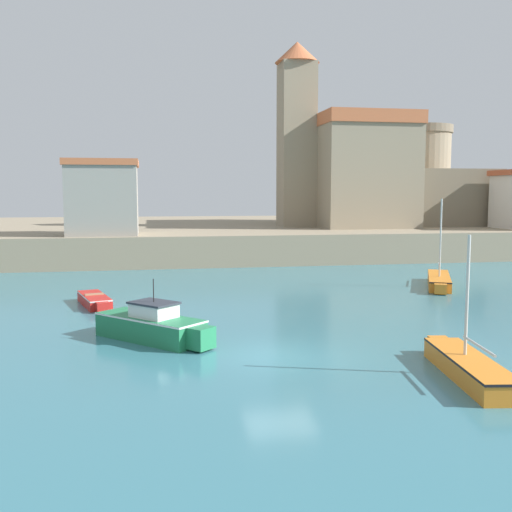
# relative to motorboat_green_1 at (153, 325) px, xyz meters

# --- Properties ---
(ground_plane) EXTENTS (200.00, 200.00, 0.00)m
(ground_plane) POSITION_rel_motorboat_green_1_xyz_m (4.40, -3.10, -0.60)
(ground_plane) COLOR teal
(quay_seawall) EXTENTS (120.00, 40.00, 2.46)m
(quay_seawall) POSITION_rel_motorboat_green_1_xyz_m (4.40, 42.10, 0.63)
(quay_seawall) COLOR gray
(quay_seawall) RESTS_ON ground
(motorboat_green_1) EXTENTS (4.60, 4.77, 2.44)m
(motorboat_green_1) POSITION_rel_motorboat_green_1_xyz_m (0.00, 0.00, 0.00)
(motorboat_green_1) COLOR #237A4C
(motorboat_green_1) RESTS_ON ground
(sailboat_orange_2) EXTENTS (1.99, 5.84, 4.46)m
(sailboat_orange_2) POSITION_rel_motorboat_green_1_xyz_m (9.65, -6.53, -0.22)
(sailboat_orange_2) COLOR orange
(sailboat_orange_2) RESTS_ON ground
(sailboat_orange_3) EXTENTS (3.76, 6.36, 5.40)m
(sailboat_orange_3) POSITION_rel_motorboat_green_1_xyz_m (17.53, 10.71, -0.21)
(sailboat_orange_3) COLOR orange
(sailboat_orange_3) RESTS_ON ground
(dinghy_red_4) EXTENTS (2.07, 4.23, 0.62)m
(dinghy_red_4) POSITION_rel_motorboat_green_1_xyz_m (-2.88, 7.88, -0.30)
(dinghy_red_4) COLOR red
(dinghy_red_4) RESTS_ON ground
(church) EXTENTS (12.79, 17.81, 17.75)m
(church) POSITION_rel_motorboat_green_1_xyz_m (19.73, 36.59, 7.72)
(church) COLOR gray
(church) RESTS_ON quay_seawall
(fortress) EXTENTS (12.14, 12.14, 10.30)m
(fortress) POSITION_rel_motorboat_green_1_xyz_m (28.40, 36.43, 5.42)
(fortress) COLOR #796C57
(fortress) RESTS_ON quay_seawall
(harbor_shed_near_wharf) EXTENTS (5.63, 5.40, 5.88)m
(harbor_shed_near_wharf) POSITION_rel_motorboat_green_1_xyz_m (-3.60, 25.48, 4.82)
(harbor_shed_near_wharf) COLOR gray
(harbor_shed_near_wharf) RESTS_ON quay_seawall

